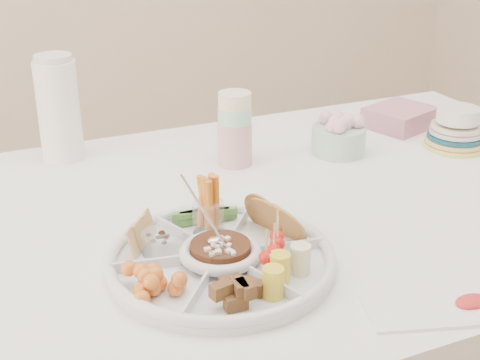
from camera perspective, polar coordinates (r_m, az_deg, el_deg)
name	(u,v)px	position (r m, az deg, el deg)	size (l,w,h in m)	color
dining_table	(291,347)	(1.58, 4.33, -14.01)	(1.52, 1.02, 0.76)	white
party_tray	(221,256)	(1.12, -1.67, -6.49)	(0.38, 0.38, 0.04)	silver
bean_dip	(220,252)	(1.12, -1.68, -6.16)	(0.10, 0.10, 0.04)	black
tortillas	(274,220)	(1.19, 2.95, -3.41)	(0.11, 0.11, 0.06)	#965D22
carrot_cucumber	(205,201)	(1.22, -3.00, -1.78)	(0.11, 0.11, 0.10)	orange
pita_raisins	(148,234)	(1.15, -7.86, -4.60)	(0.10, 0.10, 0.05)	#BD8F48
cherries	(158,278)	(1.05, -7.01, -8.30)	(0.11, 0.11, 0.05)	#F59745
granola_chunks	(239,291)	(1.01, -0.10, -9.47)	(0.09, 0.09, 0.04)	brown
banana_tomato	(298,248)	(1.08, 4.93, -5.78)	(0.11, 0.11, 0.09)	#E2DA5F
cup_stack	(235,119)	(1.51, -0.45, 5.27)	(0.08, 0.08, 0.22)	silver
thermos	(58,107)	(1.59, -15.24, 6.04)	(0.10, 0.10, 0.25)	white
flower_bowl	(339,134)	(1.61, 8.43, 3.93)	(0.13, 0.13, 0.10)	#A4C2B2
napkin_stack	(400,117)	(1.82, 13.48, 5.23)	(0.16, 0.14, 0.05)	#C97C93
plate_stack	(456,129)	(1.71, 17.97, 4.14)	(0.15, 0.15, 0.09)	gold
placemat	(456,309)	(1.08, 17.93, -10.44)	(0.27, 0.09, 0.01)	white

